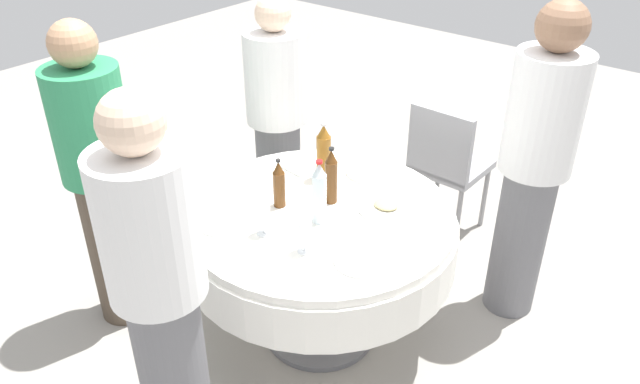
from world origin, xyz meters
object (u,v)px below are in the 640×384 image
bottle_amber_outer (324,153)px  chair_rear (446,161)px  bottle_brown_far (279,185)px  wine_glass_far (304,230)px  wine_glass_front (263,215)px  person_outer (535,164)px  dining_table (320,239)px  plate_left (371,172)px  bottle_clear_east (319,193)px  plate_mid (362,259)px  person_east (101,177)px  plate_near (386,207)px  person_inner (161,295)px  bottle_brown_inner (331,177)px  plate_west (221,223)px  person_far (277,124)px

bottle_amber_outer → chair_rear: 1.01m
bottle_brown_far → wine_glass_far: bearing=148.2°
bottle_amber_outer → wine_glass_front: bottle_amber_outer is taller
person_outer → bottle_brown_far: bearing=-94.2°
dining_table → plate_left: size_ratio=5.02×
bottle_amber_outer → wine_glass_far: (-0.32, 0.53, -0.03)m
wine_glass_front → bottle_clear_east: bearing=-118.6°
dining_table → plate_mid: plate_mid is taller
dining_table → person_outer: bearing=-128.6°
dining_table → person_east: size_ratio=0.80×
plate_near → person_inner: bearing=79.3°
person_inner → wine_glass_far: bearing=-102.4°
wine_glass_front → person_outer: 1.33m
wine_glass_far → person_outer: size_ratio=0.09×
wine_glass_far → plate_mid: wine_glass_far is taller
plate_left → person_outer: bearing=-150.8°
person_inner → person_east: 1.00m
bottle_brown_inner → chair_rear: (-0.03, -1.07, -0.35)m
plate_mid → plate_near: bearing=-69.4°
wine_glass_far → plate_mid: (-0.22, -0.10, -0.10)m
bottle_brown_inner → bottle_clear_east: bearing=110.8°
plate_left → plate_mid: size_ratio=1.07×
plate_west → plate_mid: bearing=-164.6°
person_far → plate_west: bearing=-117.4°
plate_mid → plate_left: bearing=-57.6°
dining_table → chair_rear: size_ratio=1.45×
bottle_clear_east → bottle_brown_far: (0.22, 0.01, -0.03)m
bottle_brown_far → person_east: size_ratio=0.15×
person_inner → plate_near: bearing=-101.5°
bottle_amber_outer → plate_left: bearing=-130.1°
bottle_brown_inner → plate_near: 0.29m
bottle_brown_far → person_far: 0.81m
person_far → plate_near: bearing=-72.8°
chair_rear → plate_near: bearing=-77.2°
bottle_clear_east → plate_near: size_ratio=1.21×
bottle_clear_east → plate_near: (-0.18, -0.27, -0.13)m
plate_west → wine_glass_front: bearing=-161.6°
person_east → person_far: (-0.18, -1.03, -0.04)m
dining_table → plate_west: bearing=52.3°
person_east → person_outer: 2.06m
bottle_brown_inner → person_outer: bearing=-132.9°
person_inner → person_outer: person_outer is taller
bottle_brown_inner → plate_west: size_ratio=1.40×
plate_mid → person_far: bearing=-32.1°
bottle_brown_inner → plate_mid: (-0.38, 0.28, -0.12)m
person_far → person_inner: bearing=-117.4°
plate_west → person_outer: size_ratio=0.12×
bottle_brown_far → plate_west: 0.31m
bottle_amber_outer → dining_table: bearing=125.9°
person_inner → wine_glass_front: bearing=-82.4°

